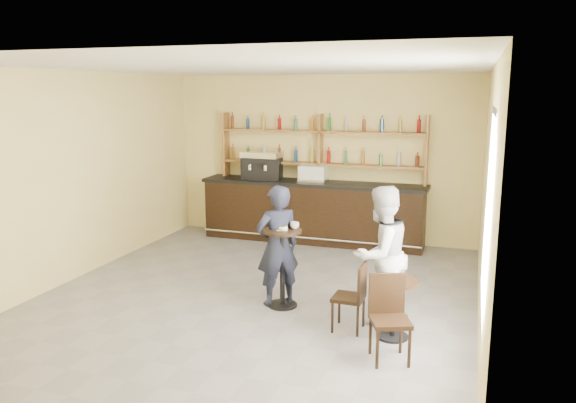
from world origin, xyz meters
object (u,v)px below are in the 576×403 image
(espresso_machine, at_px, (262,165))
(chair_west, at_px, (349,297))
(bar_counter, at_px, (312,212))
(patron_second, at_px, (381,255))
(pedestal_table, at_px, (282,268))
(cafe_table, at_px, (393,309))
(man_main, at_px, (278,246))
(chair_south, at_px, (390,320))
(pastry_case, at_px, (314,174))

(espresso_machine, relative_size, chair_west, 0.88)
(bar_counter, distance_m, patron_second, 3.92)
(pedestal_table, xyz_separation_m, patron_second, (1.33, -0.06, 0.34))
(espresso_machine, xyz_separation_m, cafe_table, (3.15, -3.89, -1.09))
(man_main, height_order, cafe_table, man_main)
(espresso_machine, relative_size, man_main, 0.45)
(bar_counter, relative_size, chair_south, 4.66)
(patron_second, bearing_deg, bar_counter, -116.05)
(bar_counter, xyz_separation_m, chair_south, (2.17, -4.49, -0.12))
(man_main, bearing_deg, cafe_table, 120.37)
(chair_west, bearing_deg, patron_second, 145.32)
(patron_second, bearing_deg, man_main, -58.90)
(man_main, bearing_deg, pastry_case, -122.97)
(pastry_case, relative_size, chair_south, 0.56)
(chair_west, bearing_deg, man_main, -113.15)
(espresso_machine, bearing_deg, chair_west, -64.86)
(bar_counter, distance_m, man_main, 3.37)
(espresso_machine, xyz_separation_m, chair_west, (2.60, -3.84, -1.02))
(pedestal_table, height_order, man_main, man_main)
(bar_counter, bearing_deg, chair_south, -64.26)
(bar_counter, xyz_separation_m, cafe_table, (2.12, -3.89, -0.23))
(espresso_machine, relative_size, cafe_table, 1.04)
(man_main, xyz_separation_m, chair_west, (1.10, -0.52, -0.41))
(espresso_machine, distance_m, pedestal_table, 3.83)
(cafe_table, height_order, patron_second, patron_second)
(cafe_table, bearing_deg, pastry_case, 118.35)
(espresso_machine, relative_size, patron_second, 0.43)
(cafe_table, bearing_deg, chair_south, -85.24)
(pastry_case, xyz_separation_m, pedestal_table, (0.53, -3.37, -0.80))
(man_main, bearing_deg, pedestal_table, 114.09)
(espresso_machine, relative_size, pedestal_table, 0.70)
(pedestal_table, distance_m, cafe_table, 1.66)
(pedestal_table, height_order, patron_second, patron_second)
(bar_counter, xyz_separation_m, man_main, (0.47, -3.33, 0.24))
(espresso_machine, distance_m, chair_west, 4.75)
(man_main, height_order, patron_second, patron_second)
(chair_south, bearing_deg, pedestal_table, 122.59)
(pastry_case, height_order, man_main, man_main)
(cafe_table, bearing_deg, patron_second, 117.38)
(bar_counter, distance_m, espresso_machine, 1.35)
(bar_counter, xyz_separation_m, espresso_machine, (-1.04, 0.00, 0.86))
(chair_west, height_order, chair_south, chair_south)
(pedestal_table, bearing_deg, chair_south, -34.89)
(espresso_machine, height_order, pedestal_table, espresso_machine)
(pastry_case, height_order, cafe_table, pastry_case)
(pedestal_table, bearing_deg, pastry_case, 99.00)
(pastry_case, height_order, patron_second, patron_second)
(bar_counter, height_order, chair_west, bar_counter)
(patron_second, bearing_deg, chair_south, 50.54)
(pedestal_table, xyz_separation_m, chair_west, (1.02, -0.48, -0.11))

